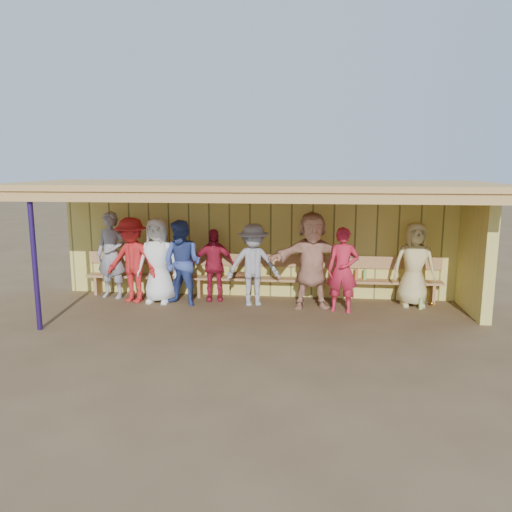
{
  "coord_description": "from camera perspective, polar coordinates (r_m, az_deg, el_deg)",
  "views": [
    {
      "loc": [
        1.0,
        -9.27,
        2.82
      ],
      "look_at": [
        0.0,
        0.35,
        1.05
      ],
      "focal_mm": 35.0,
      "sensor_mm": 36.0,
      "label": 1
    }
  ],
  "objects": [
    {
      "name": "ground",
      "position": [
        9.74,
        -0.21,
        -6.46
      ],
      "size": [
        90.0,
        90.0,
        0.0
      ],
      "primitive_type": "plane",
      "color": "brown",
      "rests_on": "ground"
    },
    {
      "name": "player_a",
      "position": [
        11.06,
        -16.2,
        0.1
      ],
      "size": [
        0.75,
        0.57,
        1.85
      ],
      "primitive_type": "imported",
      "rotation": [
        0.0,
        0.0,
        -0.2
      ],
      "color": "gray",
      "rests_on": "ground"
    },
    {
      "name": "player_b",
      "position": [
        10.45,
        -11.12,
        -0.52
      ],
      "size": [
        0.92,
        0.65,
        1.76
      ],
      "primitive_type": "imported",
      "rotation": [
        0.0,
        0.0,
        -0.11
      ],
      "color": "white",
      "rests_on": "ground"
    },
    {
      "name": "player_c",
      "position": [
        10.16,
        -8.41,
        -0.82
      ],
      "size": [
        1.0,
        0.88,
        1.74
      ],
      "primitive_type": "imported",
      "rotation": [
        0.0,
        0.0,
        -0.31
      ],
      "color": "#374B97",
      "rests_on": "ground"
    },
    {
      "name": "player_d",
      "position": [
        10.47,
        -4.9,
        -1.03
      ],
      "size": [
        0.94,
        0.53,
        1.52
      ],
      "primitive_type": "imported",
      "rotation": [
        0.0,
        0.0,
        0.19
      ],
      "color": "#B11C34",
      "rests_on": "ground"
    },
    {
      "name": "player_e",
      "position": [
        10.07,
        -0.32,
        -1.0
      ],
      "size": [
        1.2,
        0.88,
        1.67
      ],
      "primitive_type": "imported",
      "rotation": [
        0.0,
        0.0,
        0.27
      ],
      "color": "#929199",
      "rests_on": "ground"
    },
    {
      "name": "player_f",
      "position": [
        9.9,
        6.42,
        -0.5
      ],
      "size": [
        1.85,
        0.81,
        1.93
      ],
      "primitive_type": "imported",
      "rotation": [
        0.0,
        0.0,
        0.14
      ],
      "color": "tan",
      "rests_on": "ground"
    },
    {
      "name": "player_g",
      "position": [
        9.76,
        9.88,
        -1.59
      ],
      "size": [
        0.66,
        0.49,
        1.65
      ],
      "primitive_type": "imported",
      "rotation": [
        0.0,
        0.0,
        -0.17
      ],
      "color": "red",
      "rests_on": "ground"
    },
    {
      "name": "player_h",
      "position": [
        10.49,
        17.64,
        -0.92
      ],
      "size": [
        0.86,
        0.58,
        1.71
      ],
      "primitive_type": "imported",
      "rotation": [
        0.0,
        0.0,
        0.05
      ],
      "color": "#CEBA74",
      "rests_on": "ground"
    },
    {
      "name": "player_extra",
      "position": [
        10.61,
        -14.0,
        -0.46
      ],
      "size": [
        1.27,
        0.92,
        1.77
      ],
      "primitive_type": "imported",
      "rotation": [
        0.0,
        0.0,
        -0.26
      ],
      "color": "red",
      "rests_on": "ground"
    },
    {
      "name": "dugout_structure",
      "position": [
        10.04,
        2.41,
        3.93
      ],
      "size": [
        8.8,
        3.2,
        2.5
      ],
      "color": "#E1D060",
      "rests_on": "ground"
    },
    {
      "name": "bench",
      "position": [
        10.68,
        0.42,
        -2.02
      ],
      "size": [
        7.6,
        0.34,
        0.93
      ],
      "color": "tan",
      "rests_on": "ground"
    },
    {
      "name": "dugout_equipment",
      "position": [
        10.62,
        -2.18,
        -2.31
      ],
      "size": [
        6.93,
        0.62,
        0.8
      ],
      "color": "orange",
      "rests_on": "ground"
    }
  ]
}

